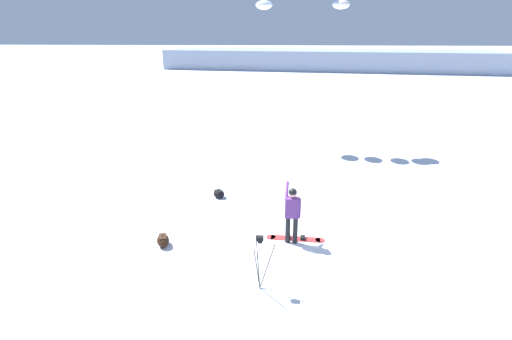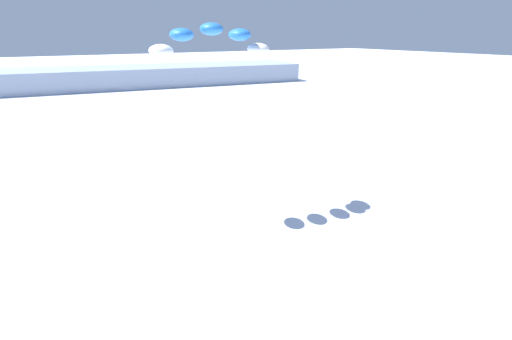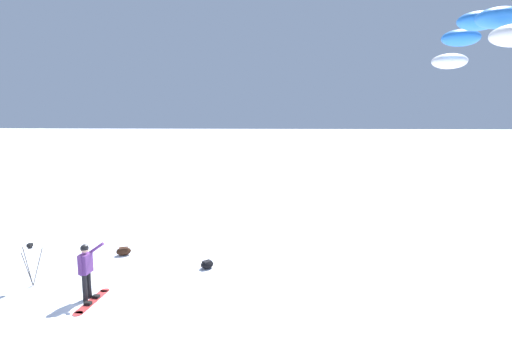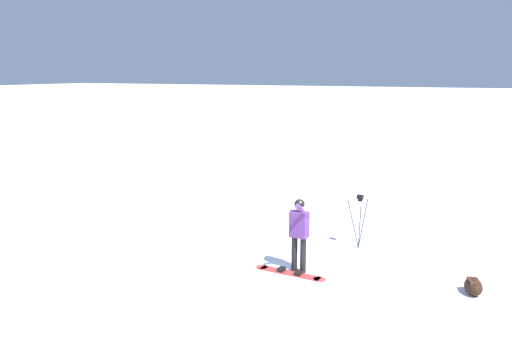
{
  "view_description": "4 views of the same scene",
  "coord_description": "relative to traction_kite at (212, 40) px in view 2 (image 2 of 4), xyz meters",
  "views": [
    {
      "loc": [
        10.69,
        0.25,
        5.94
      ],
      "look_at": [
        -1.14,
        -0.47,
        1.69
      ],
      "focal_mm": 27.61,
      "sensor_mm": 36.0,
      "label": 1
    },
    {
      "loc": [
        1.55,
        -3.49,
        7.57
      ],
      "look_at": [
        -5.16,
        0.29,
        4.26
      ],
      "focal_mm": 22.15,
      "sensor_mm": 36.0,
      "label": 2
    },
    {
      "loc": [
        -5.35,
        11.38,
        5.49
      ],
      "look_at": [
        -4.63,
        0.19,
        3.92
      ],
      "focal_mm": 27.33,
      "sensor_mm": 36.0,
      "label": 3
    },
    {
      "loc": [
        -10.37,
        -3.47,
        4.56
      ],
      "look_at": [
        -3.32,
        -0.06,
        3.08
      ],
      "focal_mm": 36.91,
      "sensor_mm": 36.0,
      "label": 4
    }
  ],
  "objects": [
    {
      "name": "distant_ridge",
      "position": [
        -43.5,
        6.1,
        -5.95
      ],
      "size": [
        17.67,
        50.73,
        2.91
      ],
      "color": "#8F9DB4",
      "rests_on": "ground_plane"
    },
    {
      "name": "traction_kite",
      "position": [
        0.0,
        0.0,
        0.0
      ],
      "size": [
        1.32,
        4.62,
        1.14
      ],
      "color": "white"
    }
  ]
}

